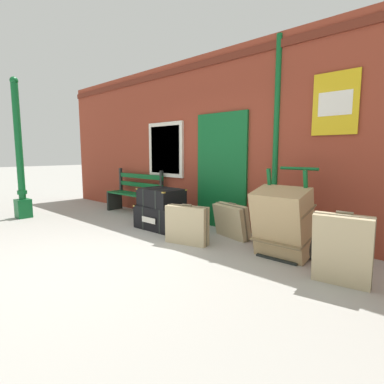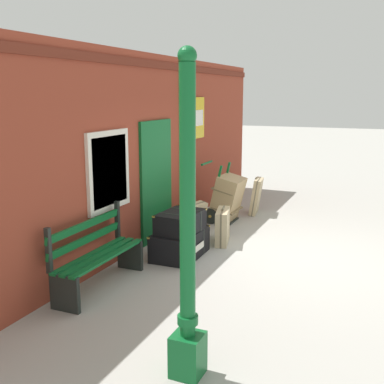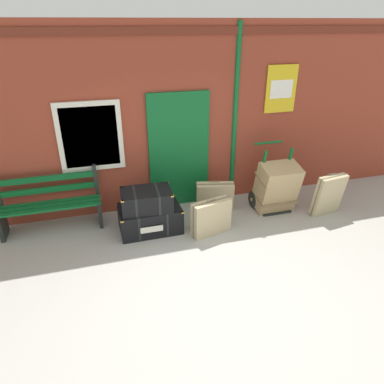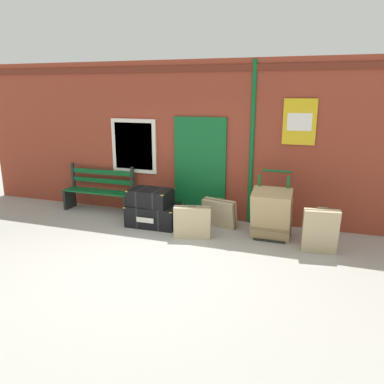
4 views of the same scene
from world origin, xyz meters
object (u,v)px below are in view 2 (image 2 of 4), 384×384
(platform_bench, at_px, (97,255))
(steamer_trunk_base, at_px, (180,244))
(steamer_trunk_middle, at_px, (180,222))
(suitcase_tan, at_px, (256,196))
(lamp_post, at_px, (188,261))
(suitcase_cream, at_px, (223,226))
(porters_trolley, at_px, (219,207))
(large_brown_trunk, at_px, (227,198))
(suitcase_charcoal, at_px, (192,218))

(platform_bench, xyz_separation_m, steamer_trunk_base, (1.55, -0.51, -0.23))
(steamer_trunk_middle, relative_size, suitcase_tan, 1.06)
(lamp_post, bearing_deg, suitcase_cream, 14.96)
(suitcase_tan, bearing_deg, suitcase_cream, -179.56)
(porters_trolley, bearing_deg, lamp_post, -163.07)
(steamer_trunk_base, xyz_separation_m, suitcase_cream, (0.94, -0.38, 0.08))
(lamp_post, bearing_deg, large_brown_trunk, 15.14)
(steamer_trunk_base, height_order, large_brown_trunk, large_brown_trunk)
(lamp_post, xyz_separation_m, steamer_trunk_middle, (2.89, 1.39, -0.53))
(steamer_trunk_base, relative_size, large_brown_trunk, 1.06)
(suitcase_charcoal, bearing_deg, suitcase_tan, -20.48)
(steamer_trunk_middle, distance_m, porters_trolley, 2.38)
(large_brown_trunk, relative_size, suitcase_tan, 1.21)
(lamp_post, height_order, suitcase_cream, lamp_post)
(steamer_trunk_base, height_order, porters_trolley, porters_trolley)
(steamer_trunk_base, bearing_deg, suitcase_charcoal, 15.05)
(steamer_trunk_base, xyz_separation_m, suitcase_charcoal, (1.26, 0.34, 0.07))
(platform_bench, height_order, steamer_trunk_middle, platform_bench)
(lamp_post, distance_m, porters_trolley, 5.54)
(lamp_post, distance_m, platform_bench, 2.46)
(steamer_trunk_base, distance_m, suitcase_charcoal, 1.30)
(large_brown_trunk, height_order, suitcase_charcoal, large_brown_trunk)
(platform_bench, relative_size, steamer_trunk_middle, 1.91)
(platform_bench, distance_m, suitcase_charcoal, 2.82)
(lamp_post, bearing_deg, steamer_trunk_base, 25.80)
(platform_bench, height_order, suitcase_tan, platform_bench)
(steamer_trunk_base, bearing_deg, suitcase_cream, -22.15)
(steamer_trunk_middle, height_order, large_brown_trunk, large_brown_trunk)
(suitcase_charcoal, bearing_deg, porters_trolley, -8.88)
(lamp_post, xyz_separation_m, suitcase_charcoal, (4.19, 1.76, -0.83))
(steamer_trunk_middle, bearing_deg, suitcase_charcoal, 15.79)
(steamer_trunk_middle, bearing_deg, steamer_trunk_base, 33.90)
(platform_bench, distance_m, suitcase_cream, 2.65)
(steamer_trunk_middle, xyz_separation_m, suitcase_charcoal, (1.30, 0.37, -0.30))
(platform_bench, height_order, suitcase_cream, platform_bench)
(large_brown_trunk, height_order, suitcase_cream, large_brown_trunk)
(steamer_trunk_middle, height_order, suitcase_tan, suitcase_tan)
(porters_trolley, relative_size, suitcase_cream, 1.71)
(lamp_post, height_order, steamer_trunk_base, lamp_post)
(lamp_post, bearing_deg, suitcase_tan, 9.82)
(steamer_trunk_base, height_order, suitcase_cream, suitcase_cream)
(platform_bench, bearing_deg, suitcase_charcoal, -3.41)
(steamer_trunk_middle, bearing_deg, porters_trolley, 5.00)
(steamer_trunk_base, distance_m, suitcase_cream, 1.02)
(lamp_post, relative_size, suitcase_tan, 3.69)
(porters_trolley, bearing_deg, suitcase_cream, -157.73)
(platform_bench, distance_m, large_brown_trunk, 3.89)
(lamp_post, xyz_separation_m, suitcase_tan, (6.08, 1.05, -0.72))
(large_brown_trunk, bearing_deg, steamer_trunk_middle, -179.28)
(lamp_post, height_order, suitcase_tan, lamp_post)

